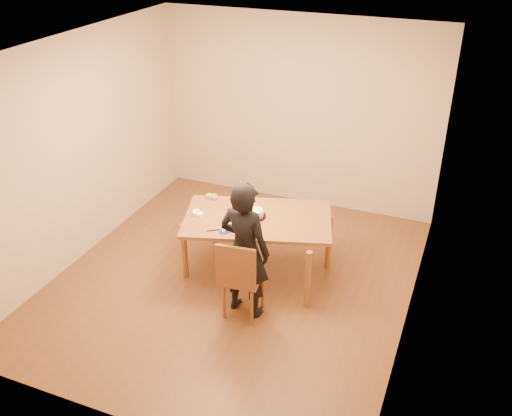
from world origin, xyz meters
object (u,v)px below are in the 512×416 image
at_px(cake_plate, 255,216).
at_px(cake, 255,213).
at_px(dining_table, 258,219).
at_px(person, 245,250).
at_px(dining_chair, 243,278).

height_order(cake_plate, cake, cake).
bearing_deg(dining_table, person, -95.43).
relative_size(cake_plate, person, 0.17).
relative_size(dining_table, dining_chair, 4.51).
xyz_separation_m(dining_chair, cake, (-0.18, 0.78, 0.35)).
height_order(dining_chair, person, person).
height_order(dining_table, cake_plate, cake_plate).
height_order(dining_table, dining_chair, dining_table).
bearing_deg(dining_table, cake, 161.05).
height_order(dining_table, person, person).
relative_size(dining_chair, cake, 1.89).
bearing_deg(cake_plate, cake, 180.00).
bearing_deg(dining_table, dining_chair, -96.09).
xyz_separation_m(dining_table, cake_plate, (-0.03, 0.00, 0.03)).
relative_size(cake, person, 0.13).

